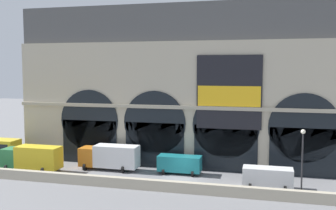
# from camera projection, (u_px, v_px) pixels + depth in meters

# --- Properties ---
(ground_plane) EXTENTS (200.00, 200.00, 0.00)m
(ground_plane) POSITION_uv_depth(u_px,v_px,m) (181.00, 180.00, 44.21)
(ground_plane) COLOR slate
(quay_parapet_wall) EXTENTS (90.00, 0.70, 1.12)m
(quay_parapet_wall) POSITION_uv_depth(u_px,v_px,m) (172.00, 186.00, 40.08)
(quay_parapet_wall) COLOR #B2A891
(quay_parapet_wall) RESTS_ON ground
(station_building) EXTENTS (47.13, 5.27, 20.89)m
(station_building) POSITION_uv_depth(u_px,v_px,m) (193.00, 88.00, 50.43)
(station_building) COLOR #B2A891
(station_building) RESTS_ON ground
(box_truck_west) EXTENTS (7.50, 2.91, 3.12)m
(box_truck_west) POSITION_uv_depth(u_px,v_px,m) (32.00, 157.00, 48.18)
(box_truck_west) COLOR #2D7A42
(box_truck_west) RESTS_ON ground
(box_truck_midwest) EXTENTS (7.50, 2.91, 3.12)m
(box_truck_midwest) POSITION_uv_depth(u_px,v_px,m) (110.00, 156.00, 48.74)
(box_truck_midwest) COLOR orange
(box_truck_midwest) RESTS_ON ground
(van_center) EXTENTS (5.20, 2.48, 2.20)m
(van_center) POSITION_uv_depth(u_px,v_px,m) (180.00, 164.00, 46.89)
(van_center) COLOR #19727A
(van_center) RESTS_ON ground
(van_mideast) EXTENTS (5.20, 2.48, 2.20)m
(van_mideast) POSITION_uv_depth(u_px,v_px,m) (268.00, 177.00, 41.26)
(van_mideast) COLOR white
(van_mideast) RESTS_ON ground
(street_lamp_quayside) EXTENTS (0.44, 0.44, 6.90)m
(street_lamp_quayside) POSITION_uv_depth(u_px,v_px,m) (302.00, 155.00, 37.33)
(street_lamp_quayside) COLOR black
(street_lamp_quayside) RESTS_ON ground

